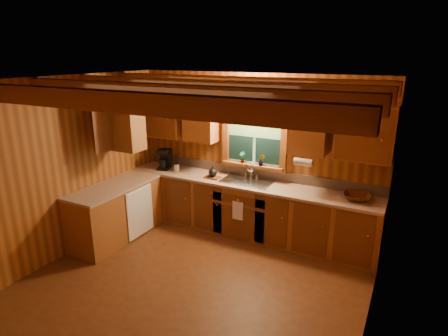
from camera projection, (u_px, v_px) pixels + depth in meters
room at (194, 189)px, 4.53m from camera, size 4.20×4.20×4.20m
ceiling_beams at (191, 90)px, 4.18m from camera, size 4.20×2.54×0.18m
base_cabinets at (211, 210)px, 6.10m from camera, size 4.20×2.22×0.86m
countertop at (212, 184)px, 5.96m from camera, size 4.20×2.24×0.04m
backsplash at (254, 172)px, 6.23m from camera, size 4.20×0.02×0.16m
dishwasher_panel at (140, 212)px, 6.02m from camera, size 0.02×0.60×0.80m
upper_cabinets at (210, 123)px, 5.83m from camera, size 4.19×1.77×0.78m
window at (254, 140)px, 6.05m from camera, size 1.12×0.08×1.00m
window_sill at (252, 165)px, 6.13m from camera, size 1.06×0.14×0.04m
wall_sconce at (252, 102)px, 5.76m from camera, size 0.45×0.21×0.17m
paper_towel_roll at (303, 162)px, 5.41m from camera, size 0.27×0.11×0.11m
dish_towel at (238, 211)px, 5.84m from camera, size 0.18×0.01×0.30m
sink at (247, 184)px, 6.02m from camera, size 0.82×0.48×0.43m
coffee_maker at (165, 159)px, 6.65m from camera, size 0.20×0.26×0.36m
utensil_crock at (177, 167)px, 6.52m from camera, size 0.11×0.11×0.31m
cutting_board at (213, 177)px, 6.19m from camera, size 0.26×0.19×0.02m
teakettle at (213, 173)px, 6.16m from camera, size 0.14×0.14×0.18m
wicker_basket at (357, 197)px, 5.25m from camera, size 0.43×0.43×0.09m
potted_plant_left at (242, 157)px, 6.15m from camera, size 0.12×0.09×0.20m
potted_plant_right at (261, 160)px, 6.01m from camera, size 0.11×0.09×0.19m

